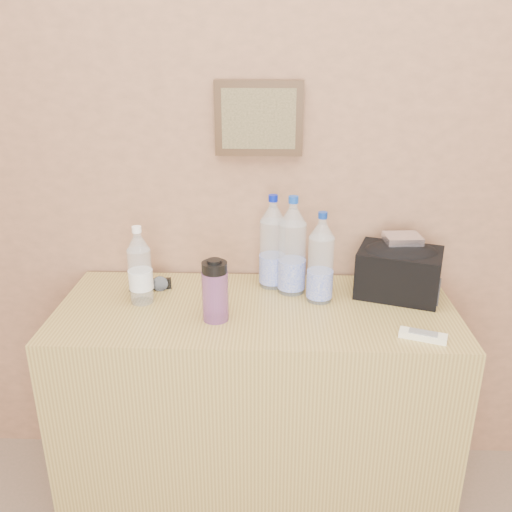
{
  "coord_description": "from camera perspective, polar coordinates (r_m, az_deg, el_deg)",
  "views": [
    {
      "loc": [
        -0.02,
        0.1,
        1.64
      ],
      "look_at": [
        -0.07,
        1.71,
        1.0
      ],
      "focal_mm": 38.0,
      "sensor_mm": 36.0,
      "label": 1
    }
  ],
  "objects": [
    {
      "name": "sunglasses",
      "position": [
        1.96,
        -11.06,
        -2.95
      ],
      "size": [
        0.15,
        0.08,
        0.04
      ],
      "primitive_type": null,
      "rotation": [
        0.0,
        0.0,
        0.18
      ],
      "color": "black",
      "rests_on": "dresser"
    },
    {
      "name": "pet_large_b",
      "position": [
        1.91,
        1.76,
        0.99
      ],
      "size": [
        0.09,
        0.09,
        0.34
      ],
      "rotation": [
        0.0,
        0.0,
        0.15
      ],
      "color": "white",
      "rests_on": "dresser"
    },
    {
      "name": "toiletry_bag",
      "position": [
        1.92,
        14.82,
        -1.39
      ],
      "size": [
        0.32,
        0.27,
        0.19
      ],
      "primitive_type": null,
      "rotation": [
        0.0,
        0.0,
        -0.32
      ],
      "color": "black",
      "rests_on": "dresser"
    },
    {
      "name": "picture_frame",
      "position": [
        1.89,
        0.3,
        14.27
      ],
      "size": [
        0.3,
        0.03,
        0.25
      ],
      "primitive_type": null,
      "color": "#382311",
      "rests_on": "room_shell"
    },
    {
      "name": "ac_remote",
      "position": [
        1.69,
        17.16,
        -8.02
      ],
      "size": [
        0.14,
        0.09,
        0.02
      ],
      "primitive_type": "cube",
      "rotation": [
        0.0,
        0.0,
        -0.34
      ],
      "color": "silver",
      "rests_on": "dresser"
    },
    {
      "name": "dresser",
      "position": [
        2.02,
        -0.0,
        -15.84
      ],
      "size": [
        1.32,
        0.55,
        0.82
      ],
      "primitive_type": "cube",
      "color": "tan",
      "rests_on": "ground"
    },
    {
      "name": "nalgene_bottle",
      "position": [
        1.69,
        -4.33,
        -3.64
      ],
      "size": [
        0.08,
        0.08,
        0.2
      ],
      "rotation": [
        0.0,
        0.0,
        -0.15
      ],
      "color": "#703885",
      "rests_on": "dresser"
    },
    {
      "name": "pet_small",
      "position": [
        1.83,
        -12.11,
        -1.4
      ],
      "size": [
        0.08,
        0.08,
        0.27
      ],
      "rotation": [
        0.0,
        0.0,
        -0.39
      ],
      "color": "#AFC4DF",
      "rests_on": "dresser"
    },
    {
      "name": "pet_large_d",
      "position": [
        1.81,
        6.82,
        -0.67
      ],
      "size": [
        0.08,
        0.08,
        0.31
      ],
      "rotation": [
        0.0,
        0.0,
        -0.3
      ],
      "color": "silver",
      "rests_on": "dresser"
    },
    {
      "name": "foil_packet",
      "position": [
        1.9,
        15.17,
        1.78
      ],
      "size": [
        0.13,
        0.11,
        0.02
      ],
      "primitive_type": "cube",
      "rotation": [
        0.0,
        0.0,
        0.08
      ],
      "color": "white",
      "rests_on": "toiletry_bag"
    },
    {
      "name": "pet_large_c",
      "position": [
        1.86,
        3.82,
        0.56
      ],
      "size": [
        0.09,
        0.09,
        0.35
      ],
      "rotation": [
        0.0,
        0.0,
        0.21
      ],
      "color": "silver",
      "rests_on": "dresser"
    }
  ]
}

